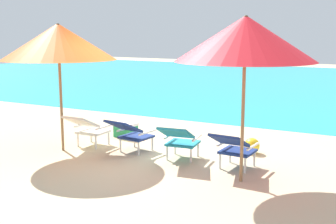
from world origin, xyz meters
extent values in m
plane|color=#CCB78E|center=(0.00, 4.00, 0.00)|extent=(40.00, 40.00, 0.00)
cube|color=#28B2B7|center=(0.00, 12.10, 0.00)|extent=(40.00, 18.00, 0.01)
cube|color=silver|center=(-1.50, 0.04, 0.28)|extent=(0.52, 0.50, 0.04)
cube|color=silver|center=(-1.50, -0.32, 0.55)|extent=(0.52, 0.52, 0.27)
cylinder|color=white|center=(-1.71, 0.25, 0.13)|extent=(0.04, 0.04, 0.26)
cylinder|color=white|center=(-1.27, 0.25, 0.13)|extent=(0.04, 0.04, 0.26)
cylinder|color=white|center=(-1.72, -0.17, 0.13)|extent=(0.04, 0.04, 0.26)
cylinder|color=white|center=(-1.28, -0.17, 0.13)|extent=(0.04, 0.04, 0.26)
cube|color=white|center=(-1.76, 0.04, 0.40)|extent=(0.03, 0.50, 0.03)
cube|color=white|center=(-1.24, 0.04, 0.40)|extent=(0.03, 0.50, 0.03)
cube|color=navy|center=(-0.51, 0.08, 0.28)|extent=(0.58, 0.56, 0.04)
cube|color=navy|center=(-0.56, -0.28, 0.55)|extent=(0.58, 0.58, 0.27)
cylinder|color=white|center=(-0.71, 0.32, 0.13)|extent=(0.04, 0.04, 0.26)
cylinder|color=white|center=(-0.27, 0.26, 0.13)|extent=(0.04, 0.04, 0.26)
cylinder|color=white|center=(-0.76, -0.10, 0.13)|extent=(0.04, 0.04, 0.26)
cylinder|color=white|center=(-0.32, -0.15, 0.13)|extent=(0.04, 0.04, 0.26)
cube|color=white|center=(-0.77, 0.12, 0.40)|extent=(0.09, 0.50, 0.03)
cube|color=white|center=(-0.26, 0.05, 0.40)|extent=(0.09, 0.50, 0.03)
cube|color=teal|center=(0.48, 0.06, 0.28)|extent=(0.58, 0.56, 0.04)
cube|color=teal|center=(0.52, -0.30, 0.55)|extent=(0.58, 0.58, 0.27)
cylinder|color=white|center=(0.23, 0.24, 0.13)|extent=(0.04, 0.04, 0.26)
cylinder|color=white|center=(0.67, 0.29, 0.13)|extent=(0.04, 0.04, 0.26)
cylinder|color=white|center=(0.28, -0.18, 0.13)|extent=(0.04, 0.04, 0.26)
cylinder|color=white|center=(0.72, -0.12, 0.13)|extent=(0.04, 0.04, 0.26)
cube|color=white|center=(0.22, 0.03, 0.40)|extent=(0.09, 0.50, 0.03)
cube|color=white|center=(0.73, 0.09, 0.40)|extent=(0.09, 0.50, 0.03)
cube|color=navy|center=(1.52, 0.00, 0.28)|extent=(0.55, 0.53, 0.04)
cube|color=navy|center=(1.50, -0.37, 0.55)|extent=(0.55, 0.54, 0.27)
cylinder|color=white|center=(1.31, 0.22, 0.13)|extent=(0.04, 0.04, 0.26)
cylinder|color=white|center=(1.75, 0.20, 0.13)|extent=(0.04, 0.04, 0.26)
cylinder|color=white|center=(1.29, -0.20, 0.13)|extent=(0.04, 0.04, 0.26)
cylinder|color=white|center=(1.73, -0.22, 0.13)|extent=(0.04, 0.04, 0.26)
cube|color=white|center=(1.26, 0.01, 0.40)|extent=(0.06, 0.50, 0.03)
cube|color=white|center=(1.78, -0.02, 0.40)|extent=(0.06, 0.50, 0.03)
cylinder|color=olive|center=(-1.79, -0.52, 0.88)|extent=(0.05, 0.05, 1.76)
cone|color=#EA5619|center=(-1.79, -0.52, 2.06)|extent=(2.96, 2.96, 0.70)
sphere|color=#4C3823|center=(-1.79, -0.52, 2.36)|extent=(0.07, 0.07, 0.07)
cylinder|color=olive|center=(1.80, -0.63, 0.93)|extent=(0.05, 0.05, 1.85)
cone|color=red|center=(1.80, -0.63, 2.15)|extent=(2.87, 2.87, 0.67)
sphere|color=#4C3823|center=(1.80, -0.63, 2.45)|extent=(0.07, 0.07, 0.07)
sphere|color=yellow|center=(1.47, 0.97, 0.14)|extent=(0.29, 0.29, 0.29)
cube|color=#1E844C|center=(-1.31, 0.92, 0.13)|extent=(0.49, 0.37, 0.26)
cube|color=white|center=(-1.31, 0.92, 0.29)|extent=(0.51, 0.39, 0.06)
camera|label=1|loc=(3.85, -6.88, 2.28)|focal=47.67mm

